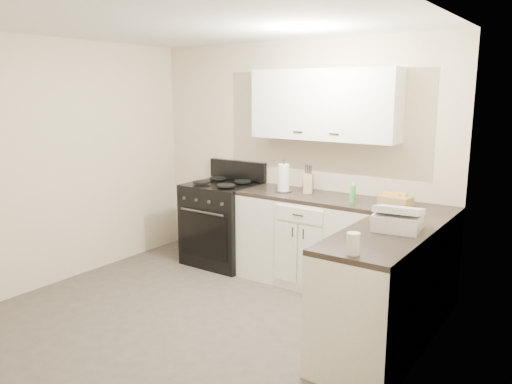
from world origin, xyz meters
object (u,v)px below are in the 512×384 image
Objects in this scene: wicker_basket at (396,201)px; stove at (223,224)px; knife_block at (308,183)px; countertop_grill at (397,222)px; paper_towel at (284,178)px.

stove is at bearing -178.90° from wicker_basket.
wicker_basket is (0.94, -0.05, -0.06)m from knife_block.
countertop_grill is (0.29, -0.78, 0.02)m from wicker_basket.
stove is 2.07m from wicker_basket.
countertop_grill is (1.48, -0.75, -0.08)m from paper_towel.
wicker_basket is (2.01, 0.04, 0.53)m from stove.
stove is 2.81× the size of countertop_grill.
paper_towel is at bearing 145.48° from countertop_grill.
stove is 4.72× the size of knife_block.
wicker_basket is 0.81× the size of countertop_grill.
stove is 3.47× the size of wicker_basket.
wicker_basket is 0.83m from countertop_grill.
wicker_basket is at bearing 1.65° from paper_towel.
paper_towel is at bearing 0.28° from stove.
stove is at bearing 154.34° from countertop_grill.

